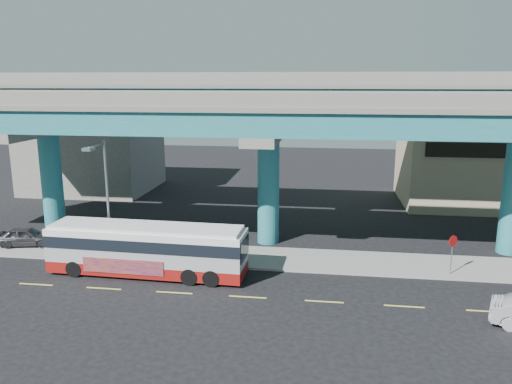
# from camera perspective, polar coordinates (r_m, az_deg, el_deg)

# --- Properties ---
(ground) EXTENTS (120.00, 120.00, 0.00)m
(ground) POSITION_cam_1_polar(r_m,az_deg,el_deg) (27.11, -0.85, -11.66)
(ground) COLOR black
(ground) RESTS_ON ground
(sidewalk) EXTENTS (70.00, 4.00, 0.15)m
(sidewalk) POSITION_cam_1_polar(r_m,az_deg,el_deg) (32.12, 0.67, -7.53)
(sidewalk) COLOR gray
(sidewalk) RESTS_ON ground
(lane_markings) EXTENTS (58.00, 0.12, 0.01)m
(lane_markings) POSITION_cam_1_polar(r_m,az_deg,el_deg) (26.83, -0.95, -11.91)
(lane_markings) COLOR #D8C64C
(lane_markings) RESTS_ON ground
(viaduct) EXTENTS (52.00, 12.40, 11.70)m
(viaduct) POSITION_cam_1_polar(r_m,az_deg,el_deg) (33.79, 1.50, 9.22)
(viaduct) COLOR #1F5E79
(viaduct) RESTS_ON ground
(building_beige) EXTENTS (14.00, 10.23, 7.00)m
(building_beige) POSITION_cam_1_polar(r_m,az_deg,el_deg) (50.05, 24.37, 2.73)
(building_beige) COLOR tan
(building_beige) RESTS_ON ground
(building_concrete) EXTENTS (12.00, 10.00, 9.00)m
(building_concrete) POSITION_cam_1_polar(r_m,az_deg,el_deg) (54.36, -18.15, 4.99)
(building_concrete) COLOR gray
(building_concrete) RESTS_ON ground
(transit_bus) EXTENTS (11.74, 2.92, 2.99)m
(transit_bus) POSITION_cam_1_polar(r_m,az_deg,el_deg) (29.86, -12.35, -6.24)
(transit_bus) COLOR maroon
(transit_bus) RESTS_ON ground
(parked_car) EXTENTS (2.97, 4.37, 1.29)m
(parked_car) POSITION_cam_1_polar(r_m,az_deg,el_deg) (37.42, -24.75, -4.62)
(parked_car) COLOR #2F3034
(parked_car) RESTS_ON sidewalk
(street_lamp) EXTENTS (0.50, 2.45, 7.47)m
(street_lamp) POSITION_cam_1_polar(r_m,az_deg,el_deg) (31.45, -17.12, 0.83)
(street_lamp) COLOR gray
(street_lamp) RESTS_ON sidewalk
(stop_sign) EXTENTS (0.58, 0.46, 2.35)m
(stop_sign) POSITION_cam_1_polar(r_m,az_deg,el_deg) (30.97, 21.55, -5.80)
(stop_sign) COLOR gray
(stop_sign) RESTS_ON sidewalk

